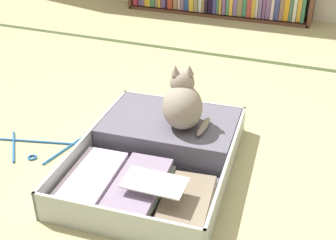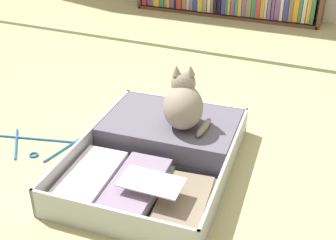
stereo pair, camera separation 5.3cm
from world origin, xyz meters
name	(u,v)px [view 2 (the right image)]	position (x,y,z in m)	size (l,w,h in m)	color
ground_plane	(183,168)	(0.00, 0.00, 0.00)	(10.00, 10.00, 0.00)	tan
tatami_border	(257,60)	(0.00, 1.32, 0.00)	(4.80, 0.05, 0.00)	#394727
open_suitcase	(160,149)	(-0.12, 0.03, 0.05)	(0.68, 0.89, 0.12)	#B0BAB3
black_cat	(183,104)	(-0.06, 0.14, 0.23)	(0.24, 0.26, 0.27)	gray
clothes_hanger	(42,144)	(-0.66, -0.09, 0.01)	(0.46, 0.29, 0.01)	#215E9E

